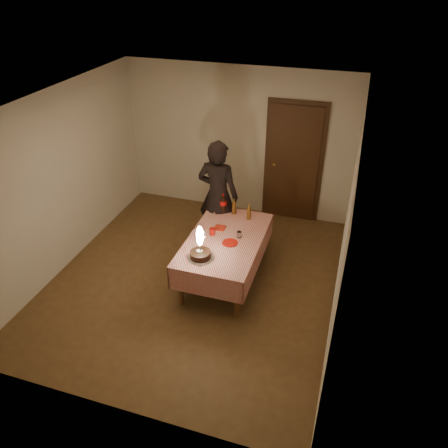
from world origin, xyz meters
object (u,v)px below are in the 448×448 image
(red_plate, at_px, (230,243))
(amber_bottle_right, at_px, (249,212))
(dining_table, at_px, (225,244))
(birthday_cake, at_px, (200,250))
(clear_cup, at_px, (239,235))
(amber_bottle_left, at_px, (234,207))
(cola_bottle, at_px, (223,204))
(photographer, at_px, (218,196))
(red_cup, at_px, (212,231))

(red_plate, distance_m, amber_bottle_right, 0.71)
(dining_table, distance_m, birthday_cake, 0.59)
(clear_cup, distance_m, amber_bottle_right, 0.53)
(clear_cup, bearing_deg, dining_table, -152.91)
(red_plate, relative_size, amber_bottle_left, 0.86)
(amber_bottle_right, bearing_deg, red_plate, -96.68)
(cola_bottle, bearing_deg, red_plate, -65.88)
(cola_bottle, bearing_deg, clear_cup, -54.38)
(amber_bottle_right, xyz_separation_m, photographer, (-0.54, 0.18, 0.10))
(birthday_cake, height_order, clear_cup, birthday_cake)
(dining_table, height_order, red_cup, red_cup)
(red_plate, height_order, photographer, photographer)
(birthday_cake, bearing_deg, red_cup, 93.44)
(birthday_cake, bearing_deg, dining_table, 71.61)
(dining_table, height_order, cola_bottle, cola_bottle)
(red_cup, xyz_separation_m, cola_bottle, (-0.04, 0.64, 0.10))
(red_plate, height_order, amber_bottle_left, amber_bottle_left)
(dining_table, distance_m, clear_cup, 0.24)
(birthday_cake, relative_size, cola_bottle, 1.53)
(red_cup, distance_m, clear_cup, 0.39)
(clear_cup, xyz_separation_m, amber_bottle_left, (-0.26, 0.61, 0.07))
(cola_bottle, relative_size, amber_bottle_left, 1.25)
(amber_bottle_left, distance_m, amber_bottle_right, 0.27)
(photographer, bearing_deg, red_cup, -78.36)
(amber_bottle_left, xyz_separation_m, amber_bottle_right, (0.26, -0.09, 0.00))
(clear_cup, relative_size, amber_bottle_left, 0.35)
(photographer, bearing_deg, amber_bottle_right, -17.91)
(cola_bottle, xyz_separation_m, photographer, (-0.11, 0.10, 0.07))
(dining_table, distance_m, amber_bottle_left, 0.74)
(amber_bottle_right, bearing_deg, dining_table, -106.47)
(dining_table, bearing_deg, photographer, 114.62)
(birthday_cake, distance_m, amber_bottle_left, 1.23)
(cola_bottle, distance_m, amber_bottle_right, 0.44)
(red_plate, height_order, clear_cup, clear_cup)
(red_plate, distance_m, cola_bottle, 0.86)
(photographer, bearing_deg, birthday_cake, -81.90)
(red_plate, distance_m, red_cup, 0.34)
(red_cup, xyz_separation_m, photographer, (-0.15, 0.74, 0.17))
(clear_cup, xyz_separation_m, cola_bottle, (-0.43, 0.60, 0.11))
(dining_table, xyz_separation_m, cola_bottle, (-0.25, 0.69, 0.25))
(dining_table, distance_m, amber_bottle_right, 0.67)
(red_cup, bearing_deg, cola_bottle, 93.50)
(clear_cup, bearing_deg, photographer, 127.83)
(dining_table, relative_size, red_plate, 7.82)
(dining_table, height_order, photographer, photographer)
(dining_table, relative_size, clear_cup, 19.11)
(amber_bottle_left, relative_size, photographer, 0.14)
(amber_bottle_left, xyz_separation_m, photographer, (-0.28, 0.08, 0.10))
(amber_bottle_left, distance_m, photographer, 0.31)
(clear_cup, height_order, amber_bottle_right, amber_bottle_right)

